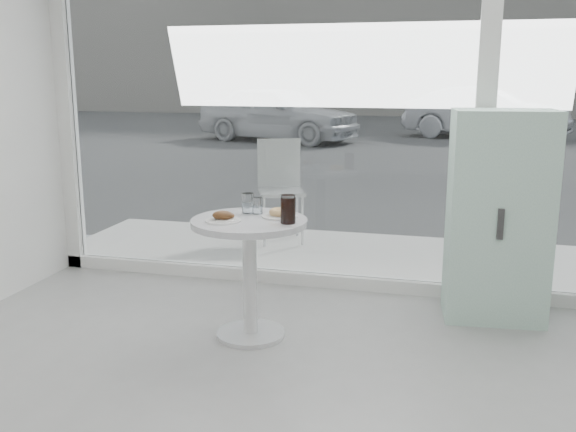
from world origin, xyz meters
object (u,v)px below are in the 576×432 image
(mint_cabinet, at_px, (498,217))
(plate_donut, at_px, (280,214))
(plate_fritter, at_px, (223,217))
(patio_chair, at_px, (280,183))
(water_tumbler_a, at_px, (248,204))
(car_silver, at_px, (486,113))
(cola_glass, at_px, (288,210))
(water_tumbler_b, at_px, (257,207))
(car_white, at_px, (278,113))
(main_table, at_px, (250,253))

(mint_cabinet, distance_m, plate_donut, 1.49)
(mint_cabinet, relative_size, plate_fritter, 6.61)
(patio_chair, distance_m, plate_fritter, 2.38)
(water_tumbler_a, bearing_deg, plate_fritter, -103.98)
(car_silver, relative_size, cola_glass, 23.47)
(water_tumbler_b, bearing_deg, patio_chair, 101.26)
(patio_chair, relative_size, water_tumbler_a, 7.57)
(mint_cabinet, relative_size, car_white, 0.35)
(main_table, height_order, patio_chair, patio_chair)
(patio_chair, xyz_separation_m, plate_donut, (0.58, -2.15, 0.18))
(water_tumbler_b, bearing_deg, car_white, 104.79)
(patio_chair, height_order, plate_donut, patio_chair)
(main_table, bearing_deg, mint_cabinet, 26.20)
(mint_cabinet, xyz_separation_m, car_white, (-4.57, 11.00, -0.02))
(main_table, distance_m, mint_cabinet, 1.69)
(plate_fritter, relative_size, cola_glass, 1.25)
(mint_cabinet, relative_size, plate_donut, 6.32)
(cola_glass, bearing_deg, car_white, 105.70)
(car_silver, bearing_deg, water_tumbler_b, -171.05)
(plate_fritter, bearing_deg, plate_donut, 34.75)
(plate_donut, bearing_deg, cola_glass, -57.53)
(plate_fritter, xyz_separation_m, water_tumbler_a, (0.07, 0.27, 0.03))
(mint_cabinet, bearing_deg, cola_glass, -153.40)
(plate_donut, bearing_deg, mint_cabinet, 25.51)
(patio_chair, relative_size, car_white, 0.24)
(car_silver, distance_m, water_tumbler_a, 13.60)
(car_white, bearing_deg, water_tumbler_b, -148.30)
(patio_chair, bearing_deg, mint_cabinet, -59.55)
(plate_fritter, bearing_deg, cola_glass, 8.65)
(car_white, xyz_separation_m, water_tumbler_a, (2.99, -11.58, 0.14))
(mint_cabinet, distance_m, water_tumbler_a, 1.68)
(water_tumbler_a, bearing_deg, main_table, -69.98)
(plate_donut, bearing_deg, water_tumbler_b, 159.45)
(car_white, bearing_deg, patio_chair, -147.54)
(main_table, height_order, water_tumbler_b, water_tumbler_b)
(car_white, distance_m, plate_donut, 12.08)
(mint_cabinet, bearing_deg, car_silver, 82.52)
(mint_cabinet, height_order, car_white, mint_cabinet)
(water_tumbler_b, bearing_deg, plate_donut, -20.55)
(main_table, bearing_deg, patio_chair, 100.36)
(car_white, height_order, cola_glass, car_white)
(car_white, xyz_separation_m, car_silver, (4.99, 1.88, -0.03))
(cola_glass, bearing_deg, plate_fritter, -171.35)
(main_table, xyz_separation_m, car_white, (-3.05, 11.74, 0.14))
(car_white, height_order, car_silver, car_white)
(patio_chair, bearing_deg, water_tumbler_b, -100.26)
(water_tumbler_a, bearing_deg, cola_glass, -33.53)
(water_tumbler_a, height_order, cola_glass, cola_glass)
(mint_cabinet, height_order, plate_donut, mint_cabinet)
(main_table, bearing_deg, car_white, 104.57)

